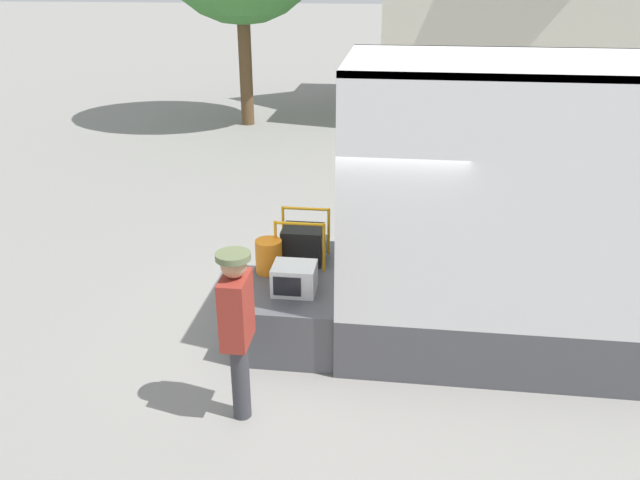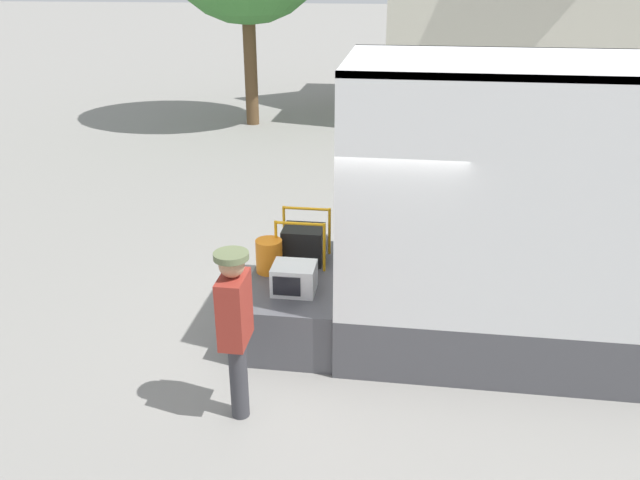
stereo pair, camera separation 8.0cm
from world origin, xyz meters
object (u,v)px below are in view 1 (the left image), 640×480
orange_bucket (269,256)px  worker_person (237,319)px  portable_generator (304,244)px  microwave (294,278)px

orange_bucket → worker_person: bearing=-87.6°
portable_generator → worker_person: 2.22m
microwave → portable_generator: bearing=90.4°
microwave → orange_bucket: 0.62m
microwave → orange_bucket: (-0.39, 0.47, 0.04)m
microwave → portable_generator: (-0.01, 0.83, 0.07)m
worker_person → microwave: bearing=77.0°
microwave → worker_person: size_ratio=0.27×
portable_generator → worker_person: worker_person is taller
microwave → worker_person: bearing=-103.0°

